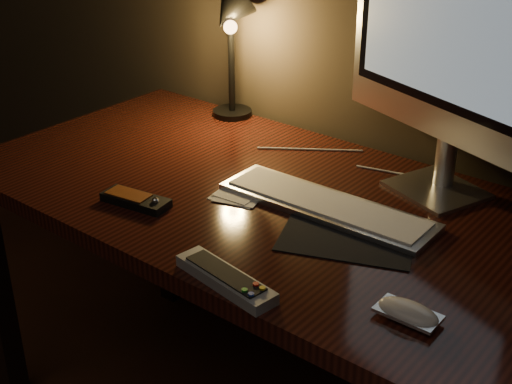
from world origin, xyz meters
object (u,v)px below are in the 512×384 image
Objects in this scene: keyboard at (326,205)px; desk_lamp at (230,31)px; media_remote at (136,200)px; tv_remote at (226,278)px; mouse at (408,314)px; monitor at (455,32)px; desk at (310,240)px.

desk_lamp reaches higher than keyboard.
keyboard is 3.00× the size of media_remote.
keyboard is at bearing 26.74° from media_remote.
desk_lamp is (-0.53, 0.64, 0.24)m from tv_remote.
desk_lamp is (-0.84, 0.52, 0.24)m from mouse.
tv_remote is at bearing -82.17° from monitor.
mouse is 0.66× the size of media_remote.
desk_lamp reaches higher than media_remote.
mouse reaches higher than keyboard.
tv_remote is at bearing -66.27° from desk_lamp.
desk is at bearing -43.89° from desk_lamp.
keyboard is at bearing -103.47° from monitor.
monitor reaches higher than tv_remote.
desk is 3.26× the size of keyboard.
monitor reaches higher than media_remote.
desk_lamp is (-0.17, 0.52, 0.24)m from media_remote.
desk is 4.24× the size of desk_lamp.
keyboard is at bearing 142.74° from mouse.
mouse is 0.33m from tv_remote.
keyboard is (0.07, -0.05, 0.14)m from desk.
monitor is at bearing 86.26° from tv_remote.
desk is at bearing 144.35° from keyboard.
desk is at bearing 111.48° from tv_remote.
media_remote is (-0.49, -0.46, -0.36)m from monitor.
desk_lamp is (-0.66, 0.06, -0.11)m from monitor.
tv_remote reaches higher than desk.
monitor is 2.73× the size of tv_remote.
monitor is at bearing 38.20° from desk.
desk is at bearing 143.14° from mouse.
keyboard is at bearing -34.48° from desk.
desk_lamp is at bearing 152.24° from desk.
media_remote reaches higher than mouse.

